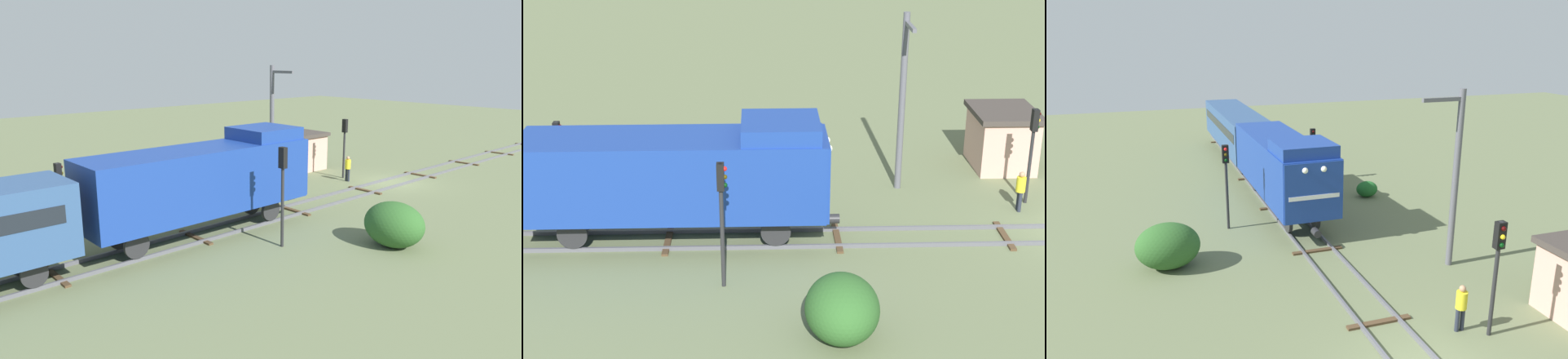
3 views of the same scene
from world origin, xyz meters
TOP-DOWN VIEW (x-y plane):
  - ground_plane at (0.00, 0.00)m, footprint 114.99×114.99m
  - railway_track at (0.00, -0.00)m, footprint 2.40×76.66m
  - locomotive at (0.00, 15.39)m, footprint 2.90×11.60m
  - traffic_signal_near at (3.20, 1.38)m, footprint 0.32×0.34m
  - traffic_signal_mid at (-3.40, 13.73)m, footprint 0.32×0.34m
  - traffic_signal_far at (3.60, 20.61)m, footprint 0.32×0.34m
  - worker_near_track at (2.40, 1.94)m, footprint 0.38×0.38m
  - catenary_mast at (4.94, 6.48)m, footprint 1.94×0.28m
  - relay_hut at (7.50, 1.27)m, footprint 3.50×2.90m
  - bush_mid at (-6.63, 10.09)m, footprint 2.74×2.24m
  - bush_far at (5.64, 16.28)m, footprint 1.34×1.09m

SIDE VIEW (x-z plane):
  - ground_plane at x=0.00m, z-range 0.00..0.00m
  - railway_track at x=0.00m, z-range -0.01..0.15m
  - bush_far at x=5.64m, z-range 0.00..0.97m
  - bush_mid at x=-6.63m, z-range 0.00..1.99m
  - worker_near_track at x=2.40m, z-range 0.15..1.85m
  - relay_hut at x=7.50m, z-range 0.02..2.76m
  - traffic_signal_far at x=3.60m, z-range 0.72..4.33m
  - locomotive at x=0.00m, z-range 0.47..5.07m
  - traffic_signal_near at x=3.20m, z-range 0.80..4.86m
  - traffic_signal_mid at x=-3.40m, z-range 0.85..5.26m
  - catenary_mast at x=4.94m, z-range 0.24..7.88m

